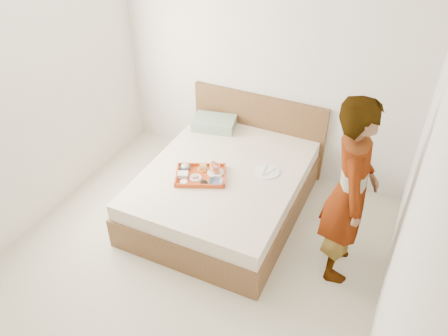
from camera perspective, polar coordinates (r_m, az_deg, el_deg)
The scene contains 18 objects.
ground at distance 4.44m, azimuth -5.35°, elevation -13.07°, with size 3.50×4.00×0.01m, color beige.
wall_back at distance 5.11m, azimuth 5.11°, elevation 12.70°, with size 3.50×0.01×2.60m, color silver.
wall_left at distance 4.59m, azimuth -25.79°, elevation 6.01°, with size 0.01×4.00×2.60m, color silver.
wall_right at distance 3.19m, azimuth 21.99°, elevation -7.38°, with size 0.01×4.00×2.60m, color silver.
bed at distance 4.88m, azimuth -0.03°, elevation -2.83°, with size 1.65×2.00×0.53m, color brown.
headboard at distance 5.49m, azimuth 4.28°, elevation 4.76°, with size 1.65×0.06×0.95m, color brown.
pillow at distance 5.40m, azimuth -1.26°, elevation 5.70°, with size 0.49×0.33×0.12m, color #929E92.
tray at distance 4.63m, azimuth -2.97°, elevation -0.92°, with size 0.51×0.37×0.05m, color red.
prawn_plate at distance 4.66m, azimuth -1.06°, elevation -0.57°, with size 0.17×0.17×0.01m, color white.
navy_bowl_big at distance 4.52m, azimuth -1.03°, elevation -1.77°, with size 0.14×0.14×0.04m, color #151E45.
sauce_dish at distance 4.51m, azimuth -2.56°, elevation -1.92°, with size 0.07×0.07×0.03m, color black.
meat_plate at distance 4.60m, azimuth -3.63°, elevation -1.24°, with size 0.13×0.13×0.01m, color white.
bread_plate at distance 4.72m, azimuth -2.65°, elevation -0.11°, with size 0.12×0.12×0.01m, color orange.
salad_bowl at distance 4.73m, azimuth -4.94°, elevation 0.05°, with size 0.11×0.11×0.03m, color #151E45.
plastic_tub at distance 4.62m, azimuth -5.21°, elevation -0.86°, with size 0.11×0.09×0.05m, color silver.
cheese_round at distance 4.54m, azimuth -5.10°, elevation -1.81°, with size 0.07×0.07×0.03m, color white.
dinner_plate at distance 4.72m, azimuth 5.51°, elevation -0.46°, with size 0.25×0.25×0.01m, color white.
person at distance 4.00m, azimuth 15.63°, elevation -2.99°, with size 0.67×0.44×1.82m, color silver.
Camera 1 is at (1.57, -2.40, 3.39)m, focal length 36.15 mm.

